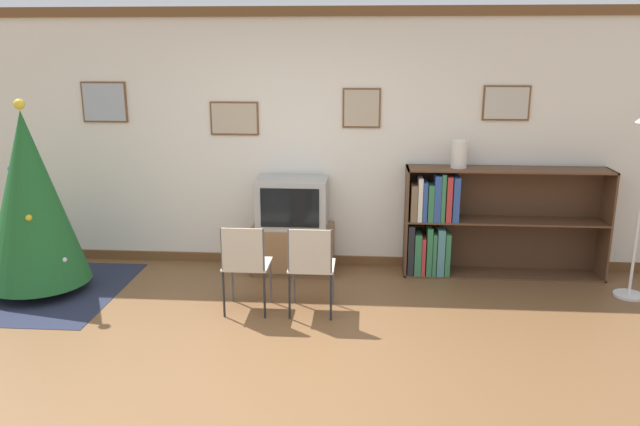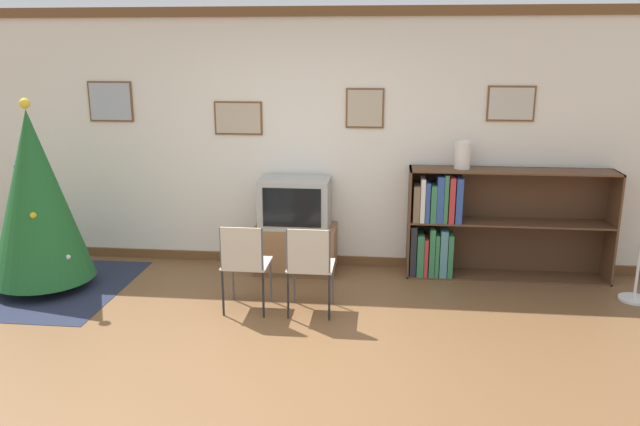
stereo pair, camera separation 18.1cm
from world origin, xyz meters
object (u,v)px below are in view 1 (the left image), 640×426
object	(u,v)px
television	(292,203)
folding_chair_right	(311,265)
christmas_tree	(31,199)
tv_console	(293,249)
folding_chair_left	(245,263)
bookshelf	(466,223)
vase	(459,154)

from	to	relation	value
television	folding_chair_right	world-z (taller)	television
christmas_tree	tv_console	world-z (taller)	christmas_tree
tv_console	folding_chair_left	xyz separation A→B (m)	(-0.29, -1.11, 0.22)
christmas_tree	folding_chair_right	size ratio (longest dim) A/B	2.25
folding_chair_left	bookshelf	size ratio (longest dim) A/B	0.40
television	tv_console	bearing A→B (deg)	90.00
christmas_tree	folding_chair_left	distance (m)	2.17
folding_chair_left	tv_console	bearing A→B (deg)	75.37
tv_console	bookshelf	xyz separation A→B (m)	(1.79, 0.06, 0.31)
vase	bookshelf	bearing A→B (deg)	-7.82
bookshelf	television	bearing A→B (deg)	-177.84
vase	folding_chair_left	bearing A→B (deg)	-148.93
christmas_tree	bookshelf	distance (m)	4.27
tv_console	television	world-z (taller)	television
christmas_tree	vase	world-z (taller)	christmas_tree
christmas_tree	folding_chair_right	distance (m)	2.74
folding_chair_left	bookshelf	world-z (taller)	bookshelf
tv_console	folding_chair_right	size ratio (longest dim) A/B	1.04
television	folding_chair_left	bearing A→B (deg)	-104.66
folding_chair_right	vase	distance (m)	2.00
folding_chair_left	folding_chair_right	distance (m)	0.58
folding_chair_left	vase	xyz separation A→B (m)	(1.97, 1.19, 0.80)
folding_chair_right	vase	size ratio (longest dim) A/B	2.91
christmas_tree	vase	xyz separation A→B (m)	(4.07, 0.82, 0.35)
television	folding_chair_right	distance (m)	1.18
television	bookshelf	xyz separation A→B (m)	(1.79, 0.07, -0.19)
television	folding_chair_right	xyz separation A→B (m)	(0.29, -1.11, -0.28)
christmas_tree	vase	size ratio (longest dim) A/B	6.56
christmas_tree	folding_chair_left	size ratio (longest dim) A/B	2.25
tv_console	folding_chair_right	bearing A→B (deg)	-75.37
tv_console	folding_chair_left	world-z (taller)	folding_chair_left
television	vase	world-z (taller)	vase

